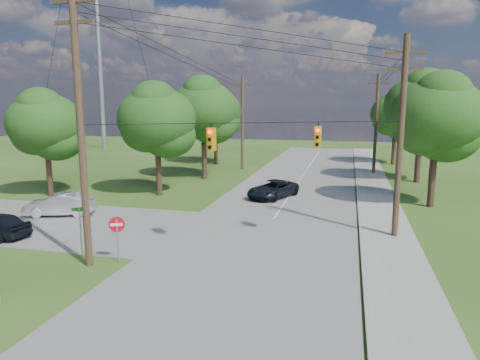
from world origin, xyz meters
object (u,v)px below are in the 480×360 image
(pole_sw, at_px, (80,124))
(pole_north_w, at_px, (242,122))
(pole_ne, at_px, (401,135))
(car_main_north, at_px, (273,189))
(pole_north_e, at_px, (376,124))
(do_not_enter_sign, at_px, (117,229))
(car_cross_silver, at_px, (60,205))

(pole_sw, bearing_deg, pole_north_w, 90.77)
(pole_ne, bearing_deg, pole_sw, -150.62)
(car_main_north, bearing_deg, pole_sw, -86.06)
(pole_north_e, bearing_deg, car_main_north, -120.02)
(pole_ne, distance_m, do_not_enter_sign, 14.76)
(pole_north_e, relative_size, pole_north_w, 1.00)
(pole_sw, xyz_separation_m, car_main_north, (5.47, 15.71, -5.54))
(pole_sw, bearing_deg, pole_ne, 29.38)
(car_cross_silver, bearing_deg, car_main_north, 106.95)
(pole_ne, height_order, car_cross_silver, pole_ne)
(pole_sw, bearing_deg, car_cross_silver, 133.83)
(car_main_north, xyz_separation_m, do_not_enter_sign, (-4.37, -15.11, 0.89))
(pole_sw, height_order, do_not_enter_sign, pole_sw)
(car_cross_silver, distance_m, car_main_north, 15.00)
(pole_ne, relative_size, pole_north_w, 1.05)
(pole_ne, xyz_separation_m, pole_north_w, (-13.90, 22.00, -0.34))
(car_cross_silver, bearing_deg, pole_ne, 73.27)
(pole_north_w, height_order, car_main_north, pole_north_w)
(car_cross_silver, height_order, car_main_north, car_cross_silver)
(pole_ne, bearing_deg, pole_north_e, 90.00)
(pole_north_e, bearing_deg, pole_north_w, 180.00)
(pole_north_w, relative_size, car_cross_silver, 2.33)
(pole_ne, distance_m, car_main_north, 12.37)
(pole_ne, xyz_separation_m, do_not_enter_sign, (-12.40, -7.00, -3.89))
(pole_north_w, bearing_deg, pole_north_e, 0.00)
(pole_ne, xyz_separation_m, car_main_north, (-8.03, 8.11, -4.78))
(pole_north_e, xyz_separation_m, pole_north_w, (-13.90, 0.00, 0.00))
(pole_north_w, xyz_separation_m, do_not_enter_sign, (1.50, -29.00, -3.55))
(pole_north_e, bearing_deg, car_cross_silver, -131.99)
(pole_north_w, xyz_separation_m, car_main_north, (5.87, -13.89, -4.44))
(pole_north_w, bearing_deg, car_cross_silver, -105.81)
(pole_sw, height_order, car_cross_silver, pole_sw)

